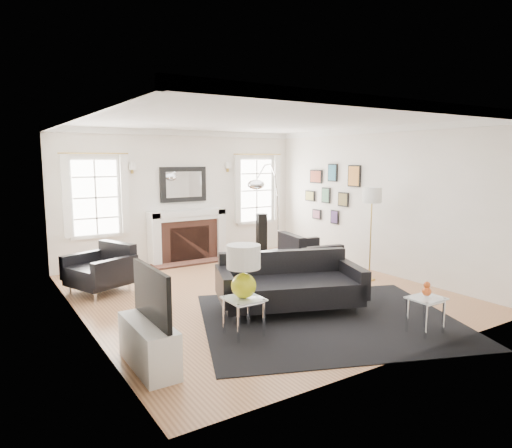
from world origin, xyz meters
TOP-DOWN VIEW (x-y plane):
  - floor at (0.00, 0.00)m, footprint 6.00×6.00m
  - back_wall at (0.00, 3.00)m, footprint 5.50×0.04m
  - front_wall at (0.00, -3.00)m, footprint 5.50×0.04m
  - left_wall at (-2.75, 0.00)m, footprint 0.04×6.00m
  - right_wall at (2.75, 0.00)m, footprint 0.04×6.00m
  - ceiling at (0.00, 0.00)m, footprint 5.50×6.00m
  - crown_molding at (0.00, 0.00)m, footprint 5.50×6.00m
  - fireplace at (0.00, 2.79)m, footprint 1.70×0.69m
  - mantel_mirror at (0.00, 2.95)m, footprint 1.05×0.07m
  - window_left at (-1.85, 2.95)m, footprint 1.24×0.15m
  - window_right at (1.85, 2.95)m, footprint 1.24×0.15m
  - gallery_wall at (2.72, 1.30)m, footprint 0.04×1.73m
  - tv_unit at (-2.44, -1.70)m, footprint 0.35×1.00m
  - area_rug at (0.13, -1.63)m, footprint 4.22×3.90m
  - sofa at (-0.08, -0.98)m, footprint 2.26×1.60m
  - armchair_left at (-2.14, 1.44)m, footprint 1.15×1.21m
  - armchair_right at (1.38, 0.43)m, footprint 1.04×1.13m
  - coffee_table at (0.56, 0.61)m, footprint 0.92×0.92m
  - side_table_left at (-1.15, -1.48)m, footprint 0.44×0.44m
  - nesting_table at (0.83, -2.65)m, footprint 0.43×0.36m
  - gourd_lamp at (-1.15, -1.48)m, footprint 0.42×0.42m
  - orange_vase at (0.83, -2.65)m, footprint 0.12×0.12m
  - arc_floor_lamp at (1.16, 1.41)m, footprint 1.54×1.43m
  - stick_floor_lamp at (2.15, -0.44)m, footprint 0.34×0.34m
  - speaker_tower at (1.55, 2.26)m, footprint 0.24×0.24m

SIDE VIEW (x-z plane):
  - floor at x=0.00m, z-range 0.00..0.00m
  - area_rug at x=0.13m, z-range 0.00..0.01m
  - tv_unit at x=-2.44m, z-range -0.22..0.87m
  - nesting_table at x=0.83m, z-range 0.13..0.59m
  - armchair_left at x=-2.14m, z-range 0.04..0.69m
  - sofa at x=-0.08m, z-range 0.03..0.71m
  - armchair_right at x=1.38m, z-range 0.04..0.71m
  - coffee_table at x=0.56m, z-range 0.17..0.58m
  - side_table_left at x=-1.15m, z-range 0.14..0.63m
  - speaker_tower at x=1.55m, z-range 0.00..0.99m
  - fireplace at x=0.00m, z-range -0.01..1.10m
  - orange_vase at x=0.83m, z-range 0.48..0.66m
  - gourd_lamp at x=-1.15m, z-range 0.54..1.21m
  - arc_floor_lamp at x=1.16m, z-range 0.09..2.27m
  - back_wall at x=0.00m, z-range 0.00..2.80m
  - front_wall at x=0.00m, z-range 0.00..2.80m
  - left_wall at x=-2.75m, z-range 0.00..2.80m
  - right_wall at x=2.75m, z-range 0.00..2.80m
  - window_left at x=-1.85m, z-range 0.65..2.27m
  - window_right at x=1.85m, z-range 0.65..2.27m
  - stick_floor_lamp at x=2.15m, z-range 0.62..2.32m
  - gallery_wall at x=2.72m, z-range 0.89..2.18m
  - mantel_mirror at x=0.00m, z-range 1.27..2.02m
  - crown_molding at x=0.00m, z-range 2.68..2.80m
  - ceiling at x=0.00m, z-range 2.79..2.81m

